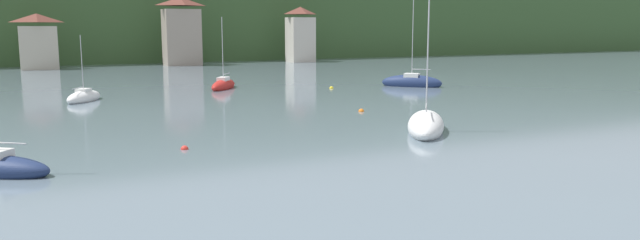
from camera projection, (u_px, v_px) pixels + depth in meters
wooded_hillside at (116, 17)px, 128.45m from camera, size 352.00×70.61×37.77m
shore_building_westcentral at (38, 42)px, 80.50m from camera, size 4.89×3.50×7.41m
shore_building_central at (182, 32)px, 89.02m from camera, size 5.42×3.66×9.96m
shore_building_eastcentral at (300, 35)px, 97.70m from camera, size 4.15×3.55×8.85m
sailboat_far_0 at (412, 82)px, 57.66m from camera, size 5.22×5.36×8.61m
sailboat_far_1 at (223, 85)px, 55.56m from camera, size 4.22×5.07×6.88m
sailboat_mid_3 at (426, 125)px, 32.78m from camera, size 5.44×6.27×7.69m
sailboat_far_5 at (84, 97)px, 46.31m from camera, size 3.64×4.54×5.35m
mooring_buoy_near at (361, 112)px, 40.62m from camera, size 0.39×0.39×0.39m
mooring_buoy_mid at (185, 149)px, 28.08m from camera, size 0.36×0.36×0.36m
mooring_buoy_far at (331, 88)px, 55.89m from camera, size 0.39×0.39×0.39m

